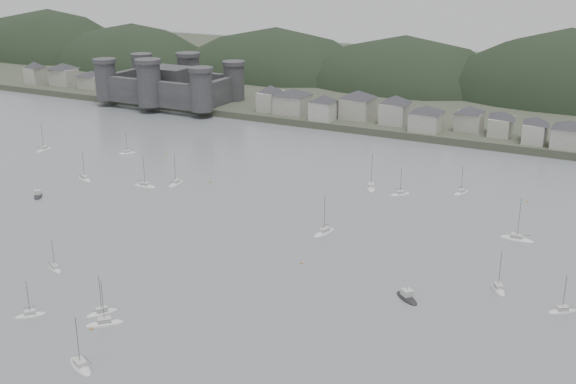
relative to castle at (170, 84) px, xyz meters
The scene contains 10 objects.
ground 216.45m from the castle, 56.28° to the right, with size 900.00×900.00×0.00m, color slate.
far_shore_land 166.61m from the castle, 43.83° to the left, with size 900.00×250.00×3.00m, color #383D2D.
forested_ridge 155.26m from the castle, 35.67° to the left, with size 851.55×103.94×102.57m.
castle is the anchor object (origin of this frame).
waterfront_town 170.64m from the castle, ahead, with size 451.48×28.46×12.92m.
sailboat_lead 174.13m from the castle, 21.94° to the right, with size 4.60×7.30×9.56m.
moored_fleet 176.93m from the castle, 44.80° to the right, with size 236.50×144.95×12.88m.
motor_launch_near 221.32m from the castle, 39.99° to the right, with size 7.50×6.86×3.80m.
motor_launch_far 137.33m from the castle, 71.08° to the right, with size 6.29×6.87×3.66m.
mooring_buoys 166.98m from the castle, 45.16° to the right, with size 161.53×122.47×0.70m.
Camera 1 is at (92.41, -101.54, 74.24)m, focal length 44.78 mm.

